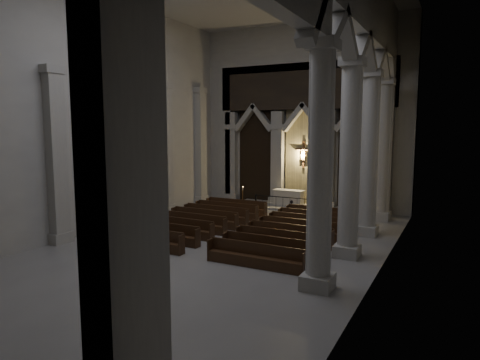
% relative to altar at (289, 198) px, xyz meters
% --- Properties ---
extents(room, '(24.00, 24.10, 12.00)m').
position_rel_altar_xyz_m(room, '(0.62, -10.69, 6.93)').
color(room, gray).
rests_on(room, ground).
extents(sanctuary_wall, '(14.00, 0.77, 12.00)m').
position_rel_altar_xyz_m(sanctuary_wall, '(0.62, 0.84, 5.95)').
color(sanctuary_wall, '#A8A59D').
rests_on(sanctuary_wall, ground).
extents(right_arcade, '(1.00, 24.00, 12.00)m').
position_rel_altar_xyz_m(right_arcade, '(6.12, -9.36, 7.16)').
color(right_arcade, '#A8A59D').
rests_on(right_arcade, ground).
extents(left_pilasters, '(0.60, 13.00, 8.03)m').
position_rel_altar_xyz_m(left_pilasters, '(-6.13, -7.19, 3.24)').
color(left_pilasters, '#A8A59D').
rests_on(left_pilasters, ground).
extents(sanctuary_step, '(8.50, 2.60, 0.15)m').
position_rel_altar_xyz_m(sanctuary_step, '(0.62, -0.09, -0.59)').
color(sanctuary_step, '#A8A59D').
rests_on(sanctuary_step, ground).
extents(altar, '(2.03, 0.81, 1.03)m').
position_rel_altar_xyz_m(altar, '(0.00, 0.00, 0.00)').
color(altar, '#BDB5A6').
rests_on(altar, sanctuary_step).
extents(altar_rail, '(4.86, 0.09, 0.95)m').
position_rel_altar_xyz_m(altar_rail, '(0.62, -1.39, -0.04)').
color(altar_rail, black).
rests_on(altar_rail, ground).
extents(candle_stand_left, '(0.25, 0.25, 1.48)m').
position_rel_altar_xyz_m(candle_stand_left, '(-2.56, -1.73, -0.27)').
color(candle_stand_left, '#B07736').
rests_on(candle_stand_left, ground).
extents(candle_stand_right, '(0.23, 0.23, 1.39)m').
position_rel_altar_xyz_m(candle_stand_right, '(3.32, -1.74, -0.29)').
color(candle_stand_right, '#B07736').
rests_on(candle_stand_right, ground).
extents(pews, '(9.44, 8.99, 0.90)m').
position_rel_altar_xyz_m(pews, '(0.62, -7.83, -0.38)').
color(pews, black).
rests_on(pews, ground).
extents(worshipper, '(0.40, 0.26, 1.08)m').
position_rel_altar_xyz_m(worshipper, '(1.42, -3.22, -0.13)').
color(worshipper, black).
rests_on(worshipper, ground).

